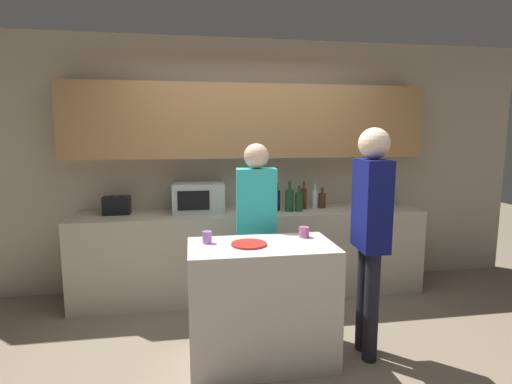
{
  "coord_description": "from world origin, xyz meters",
  "views": [
    {
      "loc": [
        -0.62,
        -2.65,
        1.7
      ],
      "look_at": [
        -0.12,
        0.38,
        1.25
      ],
      "focal_mm": 28.0,
      "sensor_mm": 36.0,
      "label": 1
    }
  ],
  "objects": [
    {
      "name": "person_left",
      "position": [
        0.69,
        0.07,
        1.05
      ],
      "size": [
        0.23,
        0.35,
        1.75
      ],
      "rotation": [
        0.0,
        0.0,
        1.5
      ],
      "color": "black",
      "rests_on": "ground_plane"
    },
    {
      "name": "plate_on_island",
      "position": [
        -0.22,
        0.13,
        0.91
      ],
      "size": [
        0.26,
        0.26,
        0.01
      ],
      "color": "red",
      "rests_on": "kitchen_island"
    },
    {
      "name": "bottle_5",
      "position": [
        0.78,
        1.46,
        0.98
      ],
      "size": [
        0.08,
        0.08,
        0.22
      ],
      "color": "#472814",
      "rests_on": "back_counter"
    },
    {
      "name": "bottle_0",
      "position": [
        0.27,
        1.41,
        1.01
      ],
      "size": [
        0.07,
        0.07,
        0.29
      ],
      "color": "black",
      "rests_on": "back_counter"
    },
    {
      "name": "bottle_1",
      "position": [
        0.38,
        1.32,
        1.02
      ],
      "size": [
        0.09,
        0.09,
        0.31
      ],
      "color": "#194723",
      "rests_on": "back_counter"
    },
    {
      "name": "kitchen_island",
      "position": [
        -0.12,
        0.13,
        0.45
      ],
      "size": [
        1.07,
        0.58,
        0.9
      ],
      "color": "beige",
      "rests_on": "ground_plane"
    },
    {
      "name": "back_wall",
      "position": [
        0.0,
        1.66,
        1.54
      ],
      "size": [
        6.4,
        0.4,
        2.7
      ],
      "color": "#B2A893",
      "rests_on": "ground_plane"
    },
    {
      "name": "cup_0",
      "position": [
        -0.51,
        0.23,
        0.95
      ],
      "size": [
        0.07,
        0.07,
        0.09
      ],
      "color": "#AA77DD",
      "rests_on": "kitchen_island"
    },
    {
      "name": "back_counter",
      "position": [
        0.0,
        1.39,
        0.45
      ],
      "size": [
        3.6,
        0.62,
        0.9
      ],
      "color": "#B7AD99",
      "rests_on": "ground_plane"
    },
    {
      "name": "bottle_2",
      "position": [
        0.48,
        1.31,
        1.0
      ],
      "size": [
        0.08,
        0.08,
        0.27
      ],
      "color": "#194723",
      "rests_on": "back_counter"
    },
    {
      "name": "microwave",
      "position": [
        -0.55,
        1.46,
        1.05
      ],
      "size": [
        0.52,
        0.39,
        0.3
      ],
      "color": "#B7BABC",
      "rests_on": "back_counter"
    },
    {
      "name": "potted_plant",
      "position": [
        1.53,
        1.46,
        1.1
      ],
      "size": [
        0.14,
        0.14,
        0.4
      ],
      "color": "silver",
      "rests_on": "back_counter"
    },
    {
      "name": "toaster",
      "position": [
        -1.36,
        1.46,
        0.99
      ],
      "size": [
        0.26,
        0.16,
        0.18
      ],
      "color": "black",
      "rests_on": "back_counter"
    },
    {
      "name": "bottle_3",
      "position": [
        0.57,
        1.44,
        1.01
      ],
      "size": [
        0.07,
        0.07,
        0.3
      ],
      "color": "#472814",
      "rests_on": "back_counter"
    },
    {
      "name": "bottle_4",
      "position": [
        0.7,
        1.44,
        1.0
      ],
      "size": [
        0.06,
        0.06,
        0.27
      ],
      "color": "silver",
      "rests_on": "back_counter"
    },
    {
      "name": "cup_1",
      "position": [
        0.24,
        0.28,
        0.94
      ],
      "size": [
        0.08,
        0.08,
        0.08
      ],
      "color": "#C1598A",
      "rests_on": "kitchen_island"
    },
    {
      "name": "person_center",
      "position": [
        -0.07,
        0.68,
        0.96
      ],
      "size": [
        0.36,
        0.22,
        1.62
      ],
      "rotation": [
        0.0,
        0.0,
        -3.24
      ],
      "color": "black",
      "rests_on": "ground_plane"
    },
    {
      "name": "ground_plane",
      "position": [
        0.0,
        0.0,
        0.0
      ],
      "size": [
        14.0,
        14.0,
        0.0
      ],
      "primitive_type": "plane",
      "color": "#7F705B"
    }
  ]
}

